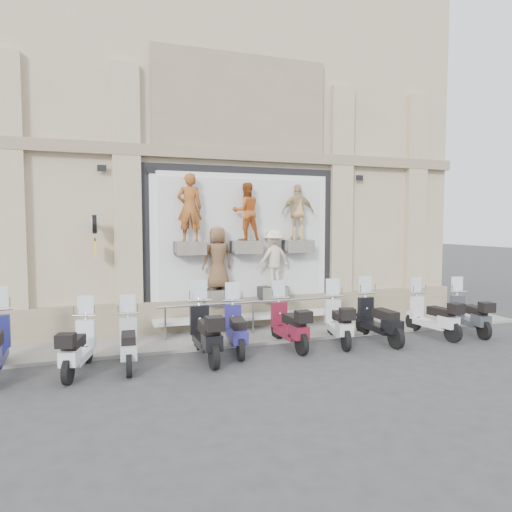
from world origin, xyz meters
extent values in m
plane|color=#313134|center=(0.00, 0.00, 0.00)|extent=(90.00, 90.00, 0.00)
cube|color=gray|center=(0.00, 2.10, 0.04)|extent=(16.00, 2.20, 0.08)
cube|color=black|center=(0.00, 2.96, 2.40)|extent=(5.60, 0.10, 4.30)
cube|color=white|center=(0.00, 2.90, 2.40)|extent=(5.10, 0.06, 3.90)
cube|color=white|center=(0.00, 2.86, 2.40)|extent=(4.70, 0.04, 3.60)
cube|color=white|center=(0.00, 2.55, 0.42)|extent=(5.10, 0.75, 0.10)
cube|color=#28282B|center=(-1.55, 2.59, 2.33)|extent=(0.80, 0.50, 0.35)
imported|color=#AE5924|center=(-1.55, 2.59, 3.39)|extent=(0.70, 0.52, 1.77)
cube|color=#28282B|center=(0.00, 2.59, 2.33)|extent=(0.80, 0.50, 0.35)
imported|color=#9F4E1C|center=(0.00, 2.59, 3.29)|extent=(0.80, 0.64, 1.58)
cube|color=#28282B|center=(1.55, 2.59, 2.33)|extent=(0.80, 0.50, 0.35)
imported|color=#D8B67D|center=(1.55, 2.59, 3.29)|extent=(0.97, 0.52, 1.57)
cube|color=#28282B|center=(-0.80, 2.59, 1.02)|extent=(0.80, 0.50, 0.35)
imported|color=brown|center=(-0.80, 2.59, 2.05)|extent=(0.89, 0.64, 1.69)
cube|color=#28282B|center=(0.80, 2.59, 1.02)|extent=(0.80, 0.50, 0.35)
imported|color=#FBEAC3|center=(0.80, 2.59, 1.99)|extent=(1.12, 0.77, 1.59)
cube|color=black|center=(-3.90, 2.72, 2.95)|extent=(0.06, 0.56, 0.06)
cylinder|color=black|center=(-3.90, 2.45, 2.95)|extent=(0.10, 0.46, 0.46)
cube|color=yellow|center=(-3.90, 2.45, 2.35)|extent=(0.04, 0.50, 0.38)
camera|label=1|loc=(-3.81, -9.27, 2.96)|focal=32.00mm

